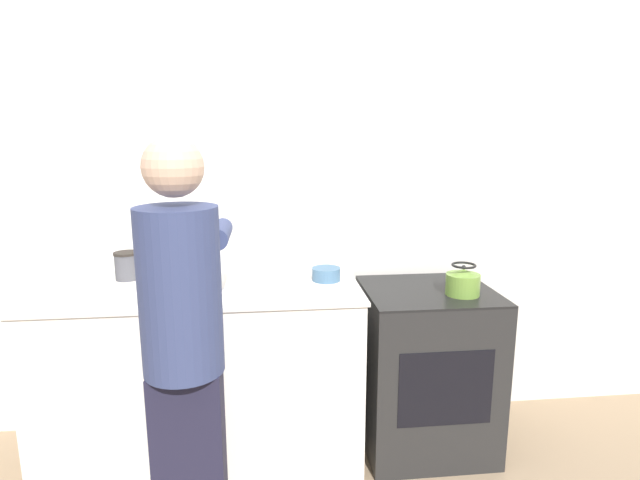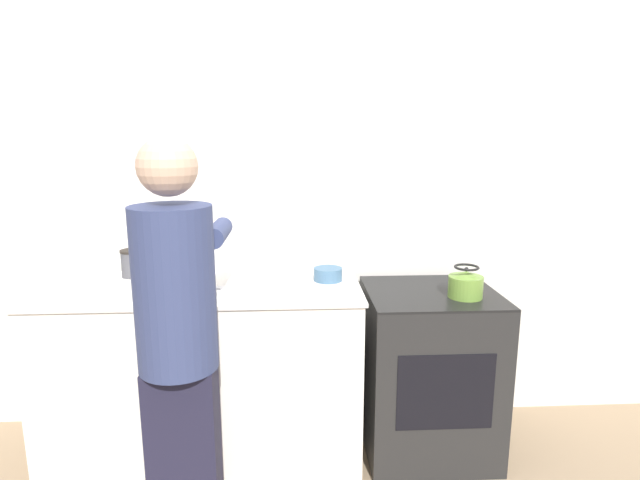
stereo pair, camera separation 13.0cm
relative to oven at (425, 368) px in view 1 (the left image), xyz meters
The scene contains 9 objects.
wall_back 1.24m from the oven, 154.97° to the left, with size 8.00×0.05×2.60m.
counter 1.17m from the oven, behind, with size 1.59×0.64×0.93m.
oven is the anchor object (origin of this frame).
person 1.38m from the oven, 154.27° to the right, with size 0.35×0.59×1.67m.
cutting_board 1.30m from the oven, behind, with size 0.34×0.20×0.02m.
knife 1.27m from the oven, behind, with size 0.24×0.08×0.01m.
kettle 0.54m from the oven, 36.52° to the right, with size 0.17×0.17×0.16m.
bowl_prep 0.75m from the oven, behind, with size 0.15×0.15×0.07m.
canister_jar 1.68m from the oven, behind, with size 0.13×0.13×0.15m.
Camera 1 is at (-0.03, -2.12, 1.66)m, focal length 28.00 mm.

